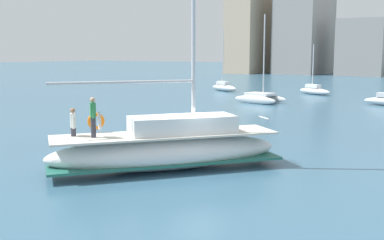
# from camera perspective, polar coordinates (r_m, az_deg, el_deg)

# --- Properties ---
(ground_plane) EXTENTS (400.00, 400.00, 0.00)m
(ground_plane) POSITION_cam_1_polar(r_m,az_deg,el_deg) (19.86, 0.20, -5.68)
(ground_plane) COLOR #38607A
(main_sailboat) EXTENTS (7.94, 8.95, 13.85)m
(main_sailboat) POSITION_cam_1_polar(r_m,az_deg,el_deg) (19.33, -3.00, -3.29)
(main_sailboat) COLOR white
(main_sailboat) RESTS_ON ground
(moored_sloop_near) EXTENTS (4.96, 3.29, 7.61)m
(moored_sloop_near) POSITION_cam_1_polar(r_m,az_deg,el_deg) (59.22, 3.88, 4.04)
(moored_sloop_near) COLOR silver
(moored_sloop_near) RESTS_ON ground
(moored_cutter_left) EXTENTS (4.61, 3.10, 5.69)m
(moored_cutter_left) POSITION_cam_1_polar(r_m,az_deg,el_deg) (55.98, 14.54, 3.51)
(moored_cutter_left) COLOR white
(moored_cutter_left) RESTS_ON ground
(moored_cutter_right) EXTENTS (5.01, 3.08, 8.27)m
(moored_cutter_right) POSITION_cam_1_polar(r_m,az_deg,el_deg) (45.38, 8.24, 2.79)
(moored_cutter_right) COLOR white
(moored_cutter_right) RESTS_ON ground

